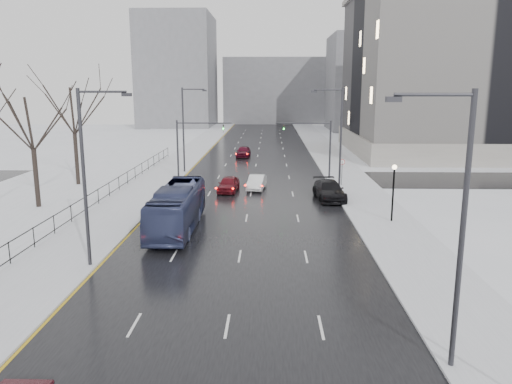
# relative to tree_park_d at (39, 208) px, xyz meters

# --- Properties ---
(road) EXTENTS (16.00, 150.00, 0.04)m
(road) POSITION_rel_tree_park_d_xyz_m (17.80, 26.00, 0.02)
(road) COLOR black
(road) RESTS_ON ground
(cross_road) EXTENTS (130.00, 10.00, 0.04)m
(cross_road) POSITION_rel_tree_park_d_xyz_m (17.80, 14.00, 0.02)
(cross_road) COLOR black
(cross_road) RESTS_ON ground
(sidewalk_left) EXTENTS (5.00, 150.00, 0.16)m
(sidewalk_left) POSITION_rel_tree_park_d_xyz_m (7.30, 26.00, 0.08)
(sidewalk_left) COLOR silver
(sidewalk_left) RESTS_ON ground
(sidewalk_right) EXTENTS (5.00, 150.00, 0.16)m
(sidewalk_right) POSITION_rel_tree_park_d_xyz_m (28.30, 26.00, 0.08)
(sidewalk_right) COLOR silver
(sidewalk_right) RESTS_ON ground
(park_strip) EXTENTS (14.00, 150.00, 0.12)m
(park_strip) POSITION_rel_tree_park_d_xyz_m (-2.20, 26.00, 0.06)
(park_strip) COLOR white
(park_strip) RESTS_ON ground
(tree_park_d) EXTENTS (8.75, 8.75, 12.50)m
(tree_park_d) POSITION_rel_tree_park_d_xyz_m (0.00, 0.00, 0.00)
(tree_park_d) COLOR black
(tree_park_d) RESTS_ON ground
(tree_park_e) EXTENTS (9.45, 9.45, 13.50)m
(tree_park_e) POSITION_rel_tree_park_d_xyz_m (-0.40, 10.00, 0.00)
(tree_park_e) COLOR black
(tree_park_e) RESTS_ON ground
(iron_fence) EXTENTS (0.06, 70.00, 1.30)m
(iron_fence) POSITION_rel_tree_park_d_xyz_m (4.80, -4.00, 0.91)
(iron_fence) COLOR black
(iron_fence) RESTS_ON sidewalk_left
(streetlight_r_near) EXTENTS (2.95, 0.25, 10.00)m
(streetlight_r_near) POSITION_rel_tree_park_d_xyz_m (25.97, -24.00, 5.62)
(streetlight_r_near) COLOR #2D2D33
(streetlight_r_near) RESTS_ON ground
(streetlight_r_mid) EXTENTS (2.95, 0.25, 10.00)m
(streetlight_r_mid) POSITION_rel_tree_park_d_xyz_m (25.97, 6.00, 5.62)
(streetlight_r_mid) COLOR #2D2D33
(streetlight_r_mid) RESTS_ON ground
(streetlight_l_near) EXTENTS (2.95, 0.25, 10.00)m
(streetlight_l_near) POSITION_rel_tree_park_d_xyz_m (9.63, -14.00, 5.62)
(streetlight_l_near) COLOR #2D2D33
(streetlight_l_near) RESTS_ON ground
(streetlight_l_far) EXTENTS (2.95, 0.25, 10.00)m
(streetlight_l_far) POSITION_rel_tree_park_d_xyz_m (9.63, 18.00, 5.62)
(streetlight_l_far) COLOR #2D2D33
(streetlight_l_far) RESTS_ON ground
(lamppost_r_mid) EXTENTS (0.36, 0.36, 4.28)m
(lamppost_r_mid) POSITION_rel_tree_park_d_xyz_m (28.80, -4.00, 2.94)
(lamppost_r_mid) COLOR black
(lamppost_r_mid) RESTS_ON sidewalk_right
(mast_signal_right) EXTENTS (6.10, 0.33, 6.50)m
(mast_signal_right) POSITION_rel_tree_park_d_xyz_m (25.13, 14.00, 4.11)
(mast_signal_right) COLOR #2D2D33
(mast_signal_right) RESTS_ON ground
(mast_signal_left) EXTENTS (6.10, 0.33, 6.50)m
(mast_signal_left) POSITION_rel_tree_park_d_xyz_m (10.47, 14.00, 4.11)
(mast_signal_left) COLOR #2D2D33
(mast_signal_left) RESTS_ON ground
(no_uturn_sign) EXTENTS (0.60, 0.06, 2.70)m
(no_uturn_sign) POSITION_rel_tree_park_d_xyz_m (27.00, 10.00, 2.30)
(no_uturn_sign) COLOR #2D2D33
(no_uturn_sign) RESTS_ON sidewalk_right
(civic_building) EXTENTS (41.00, 31.00, 24.80)m
(civic_building) POSITION_rel_tree_park_d_xyz_m (52.80, 38.00, 11.21)
(civic_building) COLOR gray
(civic_building) RESTS_ON ground
(bldg_far_right) EXTENTS (24.00, 20.00, 22.00)m
(bldg_far_right) POSITION_rel_tree_park_d_xyz_m (45.80, 81.00, 11.00)
(bldg_far_right) COLOR slate
(bldg_far_right) RESTS_ON ground
(bldg_far_left) EXTENTS (18.00, 22.00, 28.00)m
(bldg_far_left) POSITION_rel_tree_park_d_xyz_m (-4.20, 91.00, 14.00)
(bldg_far_left) COLOR slate
(bldg_far_left) RESTS_ON ground
(bldg_far_center) EXTENTS (30.00, 18.00, 18.00)m
(bldg_far_center) POSITION_rel_tree_park_d_xyz_m (21.80, 106.00, 9.00)
(bldg_far_center) COLOR slate
(bldg_far_center) RESTS_ON ground
(bus) EXTENTS (2.70, 11.22, 3.12)m
(bus) POSITION_rel_tree_park_d_xyz_m (13.00, -6.17, 1.60)
(bus) COLOR navy
(bus) RESTS_ON road
(sedan_center_near) EXTENTS (2.19, 4.55, 1.50)m
(sedan_center_near) POSITION_rel_tree_park_d_xyz_m (15.58, 6.93, 0.79)
(sedan_center_near) COLOR maroon
(sedan_center_near) RESTS_ON road
(sedan_right_near) EXTENTS (2.00, 4.46, 1.42)m
(sedan_right_near) POSITION_rel_tree_park_d_xyz_m (18.30, 8.18, 0.75)
(sedan_right_near) COLOR white
(sedan_right_near) RESTS_ON road
(sedan_right_far) EXTENTS (2.87, 5.98, 1.68)m
(sedan_right_far) POSITION_rel_tree_park_d_xyz_m (25.00, 3.79, 0.88)
(sedan_right_far) COLOR black
(sedan_right_far) RESTS_ON road
(sedan_center_far) EXTENTS (2.15, 4.76, 1.59)m
(sedan_center_far) POSITION_rel_tree_park_d_xyz_m (15.74, 31.73, 0.83)
(sedan_center_far) COLOR #500D20
(sedan_center_far) RESTS_ON road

